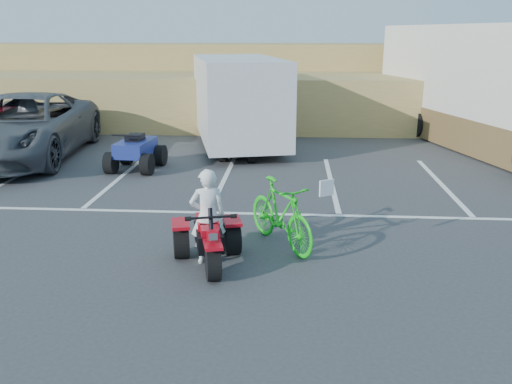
# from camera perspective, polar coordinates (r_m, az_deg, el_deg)

# --- Properties ---
(ground) EXTENTS (100.00, 100.00, 0.00)m
(ground) POSITION_cam_1_polar(r_m,az_deg,el_deg) (9.08, -7.37, -7.01)
(ground) COLOR #363639
(ground) RESTS_ON ground
(parking_stripes) EXTENTS (28.00, 5.16, 0.01)m
(parking_stripes) POSITION_cam_1_polar(r_m,az_deg,el_deg) (12.77, -0.05, 0.12)
(parking_stripes) COLOR white
(parking_stripes) RESTS_ON ground
(grass_embankment) EXTENTS (40.00, 8.50, 3.10)m
(grass_embankment) POSITION_cam_1_polar(r_m,az_deg,el_deg) (23.80, -0.21, 11.22)
(grass_embankment) COLOR #9C8646
(grass_embankment) RESTS_ON ground
(red_trike_atv) EXTENTS (1.48, 1.75, 0.99)m
(red_trike_atv) POSITION_cam_1_polar(r_m,az_deg,el_deg) (8.81, -4.88, -7.71)
(red_trike_atv) COLOR #B20A16
(red_trike_atv) RESTS_ON ground
(rider) EXTENTS (0.65, 0.51, 1.56)m
(rider) POSITION_cam_1_polar(r_m,az_deg,el_deg) (8.66, -5.11, -2.58)
(rider) COLOR white
(rider) RESTS_ON ground
(green_dirt_bike) EXTENTS (1.54, 1.96, 1.18)m
(green_dirt_bike) POSITION_cam_1_polar(r_m,az_deg,el_deg) (9.34, 2.61, -2.33)
(green_dirt_bike) COLOR #14BF19
(green_dirt_bike) RESTS_ON ground
(grey_pickup) EXTENTS (3.76, 7.02, 1.87)m
(grey_pickup) POSITION_cam_1_polar(r_m,az_deg,el_deg) (17.35, -23.38, 6.30)
(grey_pickup) COLOR #46494E
(grey_pickup) RESTS_ON ground
(cargo_trailer) EXTENTS (3.76, 6.46, 2.83)m
(cargo_trailer) POSITION_cam_1_polar(r_m,az_deg,el_deg) (17.73, -1.93, 9.76)
(cargo_trailer) COLOR silver
(cargo_trailer) RESTS_ON ground
(rv_motorhome) EXTENTS (5.44, 10.87, 3.79)m
(rv_motorhome) POSITION_cam_1_polar(r_m,az_deg,el_deg) (18.88, 23.49, 9.20)
(rv_motorhome) COLOR silver
(rv_motorhome) RESTS_ON ground
(quad_atv_blue) EXTENTS (1.37, 1.75, 1.08)m
(quad_atv_blue) POSITION_cam_1_polar(r_m,az_deg,el_deg) (15.17, -12.41, 2.36)
(quad_atv_blue) COLOR navy
(quad_atv_blue) RESTS_ON ground
(quad_atv_green) EXTENTS (1.13, 1.46, 0.91)m
(quad_atv_green) POSITION_cam_1_polar(r_m,az_deg,el_deg) (16.10, -1.68, 3.54)
(quad_atv_green) COLOR #135617
(quad_atv_green) RESTS_ON ground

